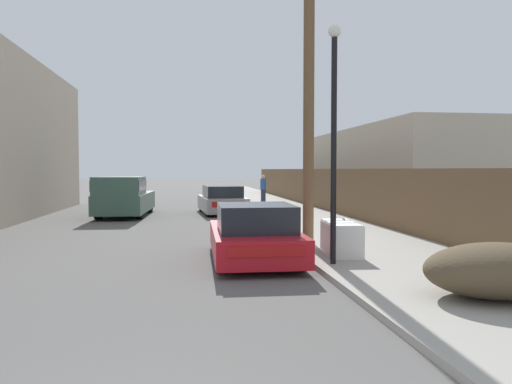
% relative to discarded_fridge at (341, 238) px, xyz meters
% --- Properties ---
extents(sidewalk_curb, '(4.20, 63.00, 0.12)m').
position_rel_discarded_fridge_xyz_m(sidewalk_curb, '(1.17, 15.12, -0.43)').
color(sidewalk_curb, '#9E998E').
rests_on(sidewalk_curb, ground).
extents(discarded_fridge, '(0.77, 1.71, 0.76)m').
position_rel_discarded_fridge_xyz_m(discarded_fridge, '(0.00, 0.00, 0.00)').
color(discarded_fridge, white).
rests_on(discarded_fridge, sidewalk_curb).
extents(parked_sports_car_red, '(1.95, 4.12, 1.31)m').
position_rel_discarded_fridge_xyz_m(parked_sports_car_red, '(-2.04, -0.03, 0.10)').
color(parked_sports_car_red, red).
rests_on(parked_sports_car_red, ground).
extents(car_parked_mid, '(2.18, 4.39, 1.32)m').
position_rel_discarded_fridge_xyz_m(car_parked_mid, '(-1.91, 12.23, 0.13)').
color(car_parked_mid, gray).
rests_on(car_parked_mid, ground).
extents(pickup_truck, '(2.25, 5.32, 1.77)m').
position_rel_discarded_fridge_xyz_m(pickup_truck, '(-6.27, 11.18, 0.40)').
color(pickup_truck, '#385647').
rests_on(pickup_truck, ground).
extents(utility_pole, '(1.80, 0.29, 7.80)m').
position_rel_discarded_fridge_xyz_m(utility_pole, '(-0.38, 1.63, 3.65)').
color(utility_pole, brown).
rests_on(utility_pole, sidewalk_curb).
extents(street_lamp, '(0.26, 0.26, 4.89)m').
position_rel_discarded_fridge_xyz_m(street_lamp, '(-0.54, -1.16, 2.46)').
color(street_lamp, black).
rests_on(street_lamp, sidewalk_curb).
extents(brush_pile, '(2.32, 1.67, 0.83)m').
position_rel_discarded_fridge_xyz_m(brush_pile, '(1.17, -4.14, 0.05)').
color(brush_pile, brown).
rests_on(brush_pile, sidewalk_curb).
extents(wooden_fence, '(0.08, 40.02, 1.98)m').
position_rel_discarded_fridge_xyz_m(wooden_fence, '(3.12, 13.02, 0.62)').
color(wooden_fence, brown).
rests_on(wooden_fence, sidewalk_curb).
extents(building_right_house, '(6.00, 15.04, 4.24)m').
position_rel_discarded_fridge_xyz_m(building_right_house, '(7.94, 14.29, 1.63)').
color(building_right_house, beige).
rests_on(building_right_house, ground).
extents(pedestrian, '(0.34, 0.34, 1.65)m').
position_rel_discarded_fridge_xyz_m(pedestrian, '(0.88, 17.59, 0.47)').
color(pedestrian, '#282D42').
rests_on(pedestrian, sidewalk_curb).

